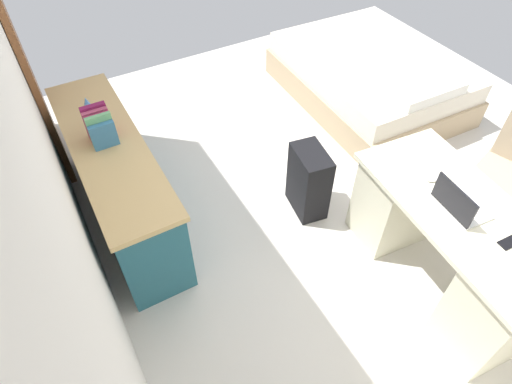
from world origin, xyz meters
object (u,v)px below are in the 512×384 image
object	(u,v)px
cell_phone_near_laptop	(510,242)
figurine_small	(87,104)
office_chair	(508,180)
desk	(448,245)
laptop	(459,204)
credenza	(119,182)
computer_mouse	(434,178)
suitcase_black	(309,182)
bed	(369,78)

from	to	relation	value
cell_phone_near_laptop	figurine_small	xyz separation A→B (m)	(2.39, 1.75, 0.08)
office_chair	figurine_small	bearing A→B (deg)	53.20
cell_phone_near_laptop	figurine_small	distance (m)	2.96
desk	office_chair	distance (m)	0.84
laptop	cell_phone_near_laptop	world-z (taller)	laptop
credenza	computer_mouse	size ratio (longest dim) A/B	18.00
credenza	computer_mouse	world-z (taller)	same
credenza	suitcase_black	xyz separation A→B (m)	(-0.63, -1.31, -0.09)
credenza	laptop	distance (m)	2.36
laptop	computer_mouse	world-z (taller)	laptop
office_chair	figurine_small	size ratio (longest dim) A/B	8.55
office_chair	figurine_small	world-z (taller)	office_chair
cell_phone_near_laptop	computer_mouse	bearing A→B (deg)	3.99
credenza	figurine_small	distance (m)	0.62
computer_mouse	desk	bearing A→B (deg)	-178.21
desk	suitcase_black	xyz separation A→B (m)	(1.02, 0.41, -0.09)
desk	suitcase_black	distance (m)	1.10
desk	laptop	size ratio (longest dim) A/B	4.54
computer_mouse	cell_phone_near_laptop	distance (m)	0.58
credenza	cell_phone_near_laptop	world-z (taller)	credenza
laptop	suitcase_black	bearing A→B (deg)	20.39
suitcase_black	figurine_small	bearing A→B (deg)	59.73
suitcase_black	figurine_small	size ratio (longest dim) A/B	5.32
desk	suitcase_black	size ratio (longest dim) A/B	2.55
bed	figurine_small	world-z (taller)	figurine_small
credenza	cell_phone_near_laptop	xyz separation A→B (m)	(-1.94, -1.75, 0.36)
suitcase_black	cell_phone_near_laptop	world-z (taller)	cell_phone_near_laptop
credenza	computer_mouse	xyz separation A→B (m)	(-1.36, -1.74, 0.37)
desk	cell_phone_near_laptop	xyz separation A→B (m)	(-0.29, -0.03, 0.35)
computer_mouse	laptop	bearing A→B (deg)	170.98
bed	suitcase_black	size ratio (longest dim) A/B	3.33
desk	suitcase_black	bearing A→B (deg)	22.03
desk	bed	world-z (taller)	desk
cell_phone_near_laptop	office_chair	bearing A→B (deg)	-55.06
credenza	figurine_small	size ratio (longest dim) A/B	16.36
desk	figurine_small	world-z (taller)	figurine_small
office_chair	bed	xyz separation A→B (m)	(1.81, -0.21, -0.18)
office_chair	bed	world-z (taller)	office_chair
suitcase_black	bed	bearing A→B (deg)	-46.29
suitcase_black	computer_mouse	world-z (taller)	computer_mouse
credenza	laptop	world-z (taller)	laptop
desk	laptop	xyz separation A→B (m)	(0.04, 0.05, 0.40)
desk	computer_mouse	world-z (taller)	computer_mouse
office_chair	suitcase_black	size ratio (longest dim) A/B	1.61
credenza	laptop	xyz separation A→B (m)	(-1.61, -1.67, 0.40)
credenza	cell_phone_near_laptop	bearing A→B (deg)	-138.04
figurine_small	office_chair	bearing A→B (deg)	-126.80
office_chair	credenza	xyz separation A→B (m)	(1.45, 2.54, -0.04)
credenza	suitcase_black	distance (m)	1.46
bed	cell_phone_near_laptop	size ratio (longest dim) A/B	14.33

